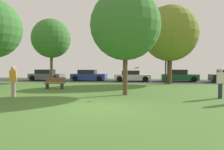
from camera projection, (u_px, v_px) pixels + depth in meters
name	position (u px, v px, depth m)	size (l,w,h in m)	color
ground_plane	(99.00, 107.00, 8.50)	(44.00, 44.00, 0.00)	#47702D
road_strip	(129.00, 81.00, 24.28)	(44.00, 6.40, 0.01)	#28282B
oak_tree_center	(170.00, 34.00, 20.03)	(5.51, 5.51, 7.79)	brown
birch_tree_lone	(51.00, 39.00, 22.43)	(4.31, 4.31, 7.03)	brown
oak_tree_left	(125.00, 25.00, 12.17)	(4.26, 4.26, 6.36)	brown
person_thrower	(13.00, 80.00, 11.42)	(0.34, 0.30, 1.76)	gray
person_catcher	(220.00, 82.00, 10.92)	(0.34, 0.30, 1.64)	#2D334C
frisbee_disc	(137.00, 68.00, 11.09)	(0.38, 0.38, 0.08)	#EA2D6B
parked_car_grey	(46.00, 75.00, 25.59)	(4.16, 2.11, 1.38)	slate
parked_car_blue	(89.00, 76.00, 25.08)	(4.30, 1.96, 1.36)	#233893
parked_car_white	(132.00, 76.00, 24.22)	(4.26, 2.09, 1.28)	white
parked_car_green	(179.00, 76.00, 23.69)	(4.09, 2.04, 1.39)	#195633
park_bench	(55.00, 83.00, 15.60)	(1.60, 0.45, 0.90)	brown
street_lamp_post	(166.00, 61.00, 19.82)	(0.14, 0.14, 4.50)	#2D2D33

